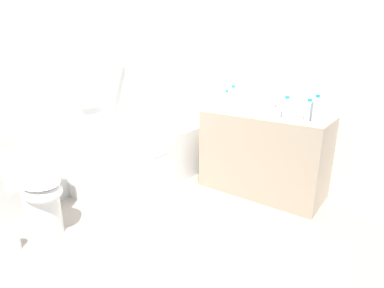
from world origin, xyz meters
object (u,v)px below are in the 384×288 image
at_px(sink_basin, 268,112).
at_px(water_bottle_3, 309,110).
at_px(water_bottle_1, 227,100).
at_px(drinking_glass_0, 241,107).
at_px(bathtub, 147,155).
at_px(drinking_glass_1, 300,114).
at_px(drinking_glass_2, 291,112).
at_px(toilet, 39,194).
at_px(water_bottle_2, 286,108).
at_px(sink_faucet, 275,108).
at_px(water_bottle_4, 316,109).
at_px(toilet_paper_roll, 12,242).
at_px(water_bottle_0, 233,98).

xyz_separation_m(sink_basin, water_bottle_3, (-0.02, -0.40, 0.06)).
distance_m(water_bottle_1, drinking_glass_0, 0.24).
relative_size(bathtub, drinking_glass_1, 17.53).
xyz_separation_m(water_bottle_3, drinking_glass_2, (0.04, 0.17, -0.04)).
height_order(toilet, water_bottle_2, water_bottle_2).
bearing_deg(sink_faucet, drinking_glass_2, -127.40).
relative_size(bathtub, water_bottle_2, 7.60).
height_order(sink_faucet, drinking_glass_2, drinking_glass_2).
height_order(toilet, water_bottle_4, water_bottle_4).
bearing_deg(sink_basin, water_bottle_2, -108.13).
distance_m(bathtub, drinking_glass_0, 1.18).
relative_size(water_bottle_3, drinking_glass_0, 1.93).
bearing_deg(drinking_glass_1, water_bottle_2, 118.76).
xyz_separation_m(bathtub, water_bottle_4, (0.47, -1.64, 0.64)).
distance_m(toilet, drinking_glass_0, 2.01).
bearing_deg(drinking_glass_1, toilet_paper_roll, 145.80).
xyz_separation_m(drinking_glass_0, toilet_paper_roll, (-2.00, 0.82, -0.82)).
distance_m(water_bottle_0, water_bottle_4, 0.86).
xyz_separation_m(water_bottle_1, toilet_paper_roll, (-2.08, 0.60, -0.86)).
relative_size(toilet, drinking_glass_1, 8.09).
relative_size(water_bottle_0, water_bottle_4, 1.08).
relative_size(water_bottle_4, drinking_glass_1, 2.70).
relative_size(sink_basin, drinking_glass_1, 3.62).
distance_m(sink_basin, water_bottle_4, 0.49).
distance_m(sink_faucet, toilet_paper_roll, 2.62).
height_order(water_bottle_3, drinking_glass_0, water_bottle_3).
height_order(sink_basin, water_bottle_2, water_bottle_2).
xyz_separation_m(bathtub, water_bottle_1, (0.56, -0.68, 0.62)).
height_order(water_bottle_0, water_bottle_1, water_bottle_0).
bearing_deg(water_bottle_2, water_bottle_0, 85.56).
height_order(water_bottle_2, toilet_paper_roll, water_bottle_2).
xyz_separation_m(water_bottle_2, drinking_glass_2, (0.09, -0.02, -0.05)).
distance_m(water_bottle_1, water_bottle_2, 0.69).
bearing_deg(water_bottle_2, toilet_paper_roll, 147.19).
relative_size(water_bottle_0, water_bottle_2, 1.26).
height_order(drinking_glass_1, drinking_glass_2, drinking_glass_2).
bearing_deg(water_bottle_1, drinking_glass_2, -89.96).
bearing_deg(drinking_glass_0, drinking_glass_1, -84.90).
height_order(toilet, drinking_glass_2, drinking_glass_2).
bearing_deg(water_bottle_4, bathtub, 106.02).
bearing_deg(sink_faucet, water_bottle_4, -119.09).
distance_m(toilet, water_bottle_3, 2.41).
distance_m(sink_faucet, water_bottle_3, 0.45).
height_order(water_bottle_1, drinking_glass_1, water_bottle_1).
bearing_deg(drinking_glass_2, water_bottle_2, 168.32).
bearing_deg(drinking_glass_1, water_bottle_1, 88.20).
distance_m(sink_faucet, water_bottle_2, 0.34).
relative_size(toilet, water_bottle_4, 2.99).
bearing_deg(toilet_paper_roll, water_bottle_4, -37.97).
relative_size(toilet, drinking_glass_2, 7.52).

